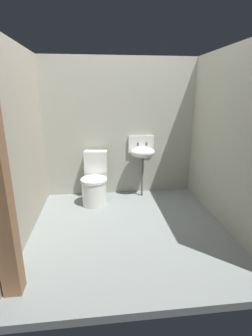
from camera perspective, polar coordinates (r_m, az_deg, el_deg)
ground_plane at (r=3.32m, az=0.57°, el=-13.77°), size 2.84×2.67×0.08m
wall_back at (r=4.07m, az=-1.46°, el=9.15°), size 2.84×0.10×2.20m
wall_left at (r=3.12m, az=-23.55°, el=5.28°), size 0.10×2.47×2.20m
wall_right at (r=3.39m, az=22.33°, el=6.29°), size 0.10×2.47×2.20m
toilet_near_wall at (r=3.86m, az=-7.26°, el=-3.41°), size 0.45×0.63×0.78m
sink at (r=3.97m, az=3.83°, el=3.83°), size 0.42×0.35×0.99m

